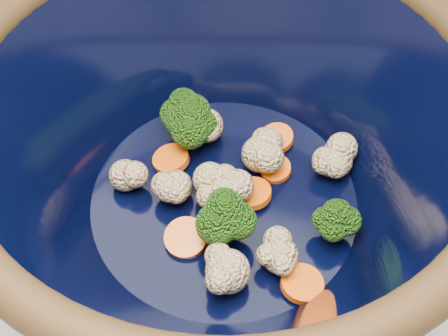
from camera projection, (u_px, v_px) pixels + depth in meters
The scene contains 2 objects.
mixing_bowl at pixel (224, 154), 0.46m from camera, with size 0.45×0.45×0.17m.
vegetable_pile at pixel (230, 174), 0.49m from camera, with size 0.20×0.17×0.05m.
Camera 1 is at (0.11, -0.28, 1.35)m, focal length 50.00 mm.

